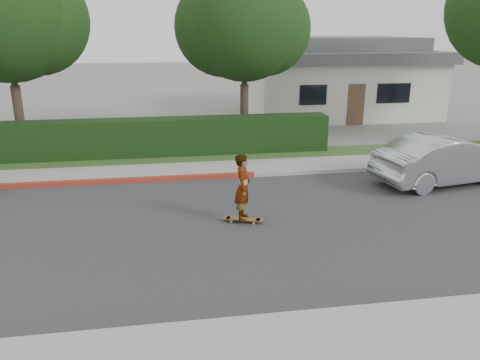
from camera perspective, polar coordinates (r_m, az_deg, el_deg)
The scene contains 15 objects.
ground at distance 11.91m, azimuth 0.52°, elevation -5.74°, with size 120.00×120.00×0.00m, color slate.
road at distance 11.91m, azimuth 0.52°, elevation -5.71°, with size 60.00×8.00×0.01m, color #2D2D30.
curb_near at distance 8.36m, azimuth 5.36°, elevation -16.52°, with size 60.00×0.20×0.15m, color #9E9E99.
sidewalk_near at distance 7.67m, azimuth 7.11°, elevation -20.34°, with size 60.00×1.60×0.12m, color gray.
curb_far at distance 15.69m, azimuth -1.94°, elevation 0.50°, with size 60.00×0.20×0.15m, color #9E9E99.
curb_red_section at distance 15.90m, azimuth -20.12°, elevation -0.37°, with size 12.00×0.21×0.15m, color maroon.
sidewalk_far at distance 16.54m, azimuth -2.33°, elevation 1.38°, with size 60.00×1.60×0.12m, color gray.
planting_strip at distance 18.08m, azimuth -2.93°, elevation 2.79°, with size 60.00×1.60×0.10m, color #2D4C1E.
hedge at distance 18.44m, azimuth -12.51°, elevation 4.93°, with size 15.00×1.00×1.50m, color black.
tree_left at distance 20.26m, azimuth -26.68°, elevation 17.56°, with size 5.99×5.21×8.00m.
tree_center at distance 20.20m, azimuth 0.42°, elevation 18.35°, with size 5.66×4.84×7.44m.
house at distance 28.61m, azimuth 11.37°, elevation 12.30°, with size 10.60×8.60×4.30m.
skateboard at distance 12.13m, azimuth 0.37°, elevation -4.80°, with size 1.09×0.54×0.10m.
skateboarder at distance 11.81m, azimuth 0.38°, elevation -0.88°, with size 0.63×0.41×1.72m, color white.
car_silver at distance 16.37m, azimuth 23.86°, elevation 2.28°, with size 1.66×4.77×1.57m, color #B3B7BB.
Camera 1 is at (-1.81, -10.74, 4.81)m, focal length 35.00 mm.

